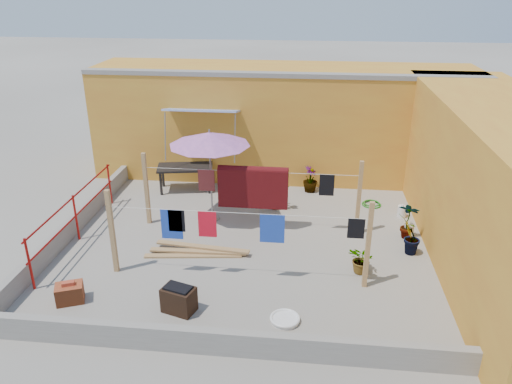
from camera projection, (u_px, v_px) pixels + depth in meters
The scene contains 21 objects.
ground at pixel (246, 244), 11.27m from camera, with size 80.00×80.00×0.00m, color #9E998E.
wall_back at pixel (283, 121), 14.86m from camera, with size 11.00×3.27×3.21m.
wall_right at pixel (500, 189), 10.11m from camera, with size 2.40×9.00×3.20m, color gold.
parapet_front at pixel (217, 342), 7.91m from camera, with size 8.30×0.16×0.44m, color gray.
parapet_left at pixel (72, 226), 11.59m from camera, with size 0.16×7.30×0.44m, color gray.
red_railing at pixel (75, 211), 11.19m from camera, with size 0.05×4.20×1.10m.
clothesline_rig at pixel (251, 193), 11.35m from camera, with size 5.09×2.35×1.80m.
patio_umbrella at pixel (209, 139), 11.61m from camera, with size 2.40×2.40×2.31m.
outdoor_table at pixel (185, 169), 13.89m from camera, with size 1.63×1.02×0.71m.
brick_stack at pixel (70, 293), 9.20m from camera, with size 0.59×0.51×0.43m.
lumber_pile at pixel (198, 251), 10.83m from camera, with size 2.26×0.62×0.14m.
brazier at pixel (179, 299), 8.92m from camera, with size 0.66×0.53×0.51m.
white_basin at pixel (285, 319), 8.71m from camera, with size 0.54×0.54×0.09m.
water_jug_a at pixel (409, 230), 11.55m from camera, with size 0.22×0.22×0.35m.
water_jug_b at pixel (402, 211), 12.49m from camera, with size 0.22×0.22×0.34m.
green_hose at pixel (372, 204), 13.18m from camera, with size 0.51×0.51×0.07m.
plant_back_a at pixel (276, 194), 12.92m from camera, with size 0.70×0.60×0.77m, color #1C5317.
plant_back_b at pixel (310, 179), 13.90m from camera, with size 0.41×0.41×0.73m, color #1C5317.
plant_right_a at pixel (408, 220), 11.36m from camera, with size 0.48×0.32×0.91m, color #1C5317.
plant_right_b at pixel (411, 238), 10.70m from camera, with size 0.43×0.35×0.78m, color #1C5317.
plant_right_c at pixel (362, 260), 10.06m from camera, with size 0.54×0.47×0.60m, color #1C5317.
Camera 1 is at (1.31, -9.80, 5.54)m, focal length 35.00 mm.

